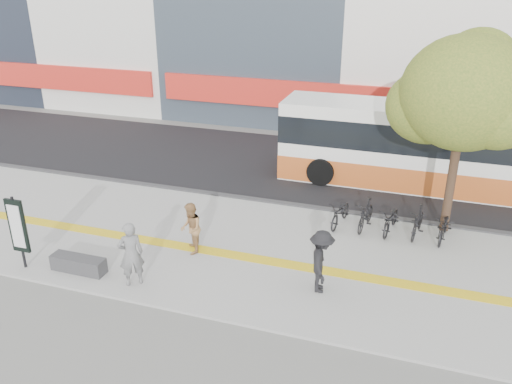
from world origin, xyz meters
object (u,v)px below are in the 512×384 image
(street_tree, at_px, (464,95))
(pedestrian_dark, at_px, (321,262))
(bus, at_px, (433,150))
(bench, at_px, (78,264))
(signboard, at_px, (18,227))
(seated_woman, at_px, (131,254))
(pedestrian_tan, at_px, (191,228))

(street_tree, xyz_separation_m, pedestrian_dark, (-3.12, -4.81, -3.56))
(bus, relative_size, pedestrian_dark, 6.72)
(bench, distance_m, signboard, 1.94)
(bench, xyz_separation_m, signboard, (-1.60, -0.31, 1.06))
(bench, distance_m, seated_woman, 1.93)
(street_tree, distance_m, pedestrian_tan, 9.02)
(bench, height_order, seated_woman, seated_woman)
(bench, xyz_separation_m, seated_woman, (1.80, -0.07, 0.70))
(pedestrian_dark, bearing_deg, signboard, 88.45)
(street_tree, xyz_separation_m, seated_woman, (-7.98, -6.09, -3.51))
(bus, xyz_separation_m, pedestrian_dark, (-2.58, -8.49, -0.58))
(signboard, relative_size, pedestrian_tan, 1.39)
(bus, bearing_deg, seated_woman, -127.28)
(bench, bearing_deg, street_tree, 31.62)
(signboard, xyz_separation_m, pedestrian_tan, (4.18, 2.30, -0.49))
(bench, relative_size, pedestrian_tan, 1.01)
(pedestrian_tan, bearing_deg, seated_woman, -46.15)
(pedestrian_dark, bearing_deg, street_tree, -44.90)
(bus, height_order, seated_woman, bus)
(street_tree, height_order, pedestrian_tan, street_tree)
(signboard, distance_m, pedestrian_tan, 4.79)
(bench, relative_size, pedestrian_dark, 0.92)
(bus, height_order, pedestrian_tan, bus)
(street_tree, distance_m, pedestrian_dark, 6.75)
(signboard, height_order, seated_woman, signboard)
(signboard, xyz_separation_m, bus, (10.84, 10.01, 0.16))
(seated_woman, relative_size, pedestrian_tan, 1.16)
(street_tree, xyz_separation_m, bus, (-0.54, 3.68, -2.98))
(street_tree, bearing_deg, signboard, -150.93)
(signboard, distance_m, street_tree, 13.40)
(bench, relative_size, street_tree, 0.25)
(seated_woman, bearing_deg, signboard, -35.95)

